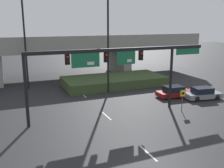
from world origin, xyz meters
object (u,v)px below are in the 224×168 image
at_px(speed_limit_sign, 183,97).
at_px(highway_light_pole_far, 24,25).
at_px(highway_light_pole_near, 108,20).
at_px(parked_sedan_near_right, 174,92).
at_px(signal_gantry, 117,60).
at_px(parked_sedan_mid_right, 203,94).

height_order(speed_limit_sign, highway_light_pole_far, highway_light_pole_far).
xyz_separation_m(speed_limit_sign, highway_light_pole_near, (-4.28, 9.69, 7.65)).
height_order(speed_limit_sign, highway_light_pole_near, highway_light_pole_near).
xyz_separation_m(highway_light_pole_near, parked_sedan_near_right, (6.69, -4.98, -8.49)).
bearing_deg(highway_light_pole_near, parked_sedan_near_right, -36.62).
height_order(speed_limit_sign, parked_sedan_near_right, speed_limit_sign).
relative_size(signal_gantry, parked_sedan_mid_right, 4.05).
xyz_separation_m(speed_limit_sign, highway_light_pole_far, (-13.68, 15.79, 7.05)).
bearing_deg(parked_sedan_near_right, highway_light_pole_near, 147.08).
height_order(speed_limit_sign, parked_sedan_mid_right, speed_limit_sign).
bearing_deg(parked_sedan_mid_right, signal_gantry, -167.72).
relative_size(highway_light_pole_far, parked_sedan_mid_right, 3.61).
distance_m(parked_sedan_near_right, parked_sedan_mid_right, 3.32).
distance_m(signal_gantry, highway_light_pole_far, 16.10).
height_order(signal_gantry, parked_sedan_mid_right, signal_gantry).
bearing_deg(signal_gantry, speed_limit_sign, -14.91).
bearing_deg(parked_sedan_near_right, highway_light_pole_far, 149.17).
xyz_separation_m(parked_sedan_near_right, parked_sedan_mid_right, (2.65, -2.00, 0.02)).
distance_m(signal_gantry, parked_sedan_near_right, 10.53).
relative_size(highway_light_pole_far, parked_sedan_near_right, 3.68).
distance_m(speed_limit_sign, parked_sedan_near_right, 5.37).
xyz_separation_m(highway_light_pole_far, parked_sedan_mid_right, (18.74, -13.07, -7.88)).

